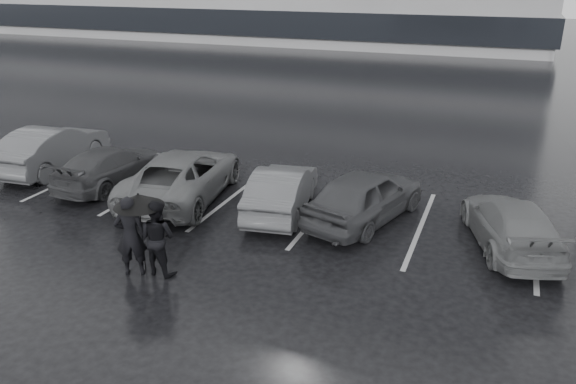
# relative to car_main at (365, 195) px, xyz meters

# --- Properties ---
(ground) EXTENTS (160.00, 160.00, 0.00)m
(ground) POSITION_rel_car_main_xyz_m (-1.89, -2.41, -0.72)
(ground) COLOR black
(ground) RESTS_ON ground
(car_main) EXTENTS (2.82, 4.53, 1.44)m
(car_main) POSITION_rel_car_main_xyz_m (0.00, 0.00, 0.00)
(car_main) COLOR black
(car_main) RESTS_ON ground
(car_west_a) EXTENTS (1.99, 4.11, 1.30)m
(car_west_a) POSITION_rel_car_main_xyz_m (-2.30, -0.26, -0.07)
(car_west_a) COLOR #333335
(car_west_a) RESTS_ON ground
(car_west_b) EXTENTS (3.08, 5.38, 1.41)m
(car_west_b) POSITION_rel_car_main_xyz_m (-5.41, -0.35, -0.01)
(car_west_b) COLOR #454547
(car_west_b) RESTS_ON ground
(car_west_c) EXTENTS (1.91, 4.24, 1.21)m
(car_west_c) POSITION_rel_car_main_xyz_m (-8.09, -0.21, -0.11)
(car_west_c) COLOR black
(car_west_c) RESTS_ON ground
(car_west_d) EXTENTS (1.94, 4.60, 1.48)m
(car_west_d) POSITION_rel_car_main_xyz_m (-10.90, 0.31, 0.02)
(car_west_d) COLOR #333335
(car_west_d) RESTS_ON ground
(car_east) EXTENTS (2.87, 4.45, 1.20)m
(car_east) POSITION_rel_car_main_xyz_m (3.69, -0.21, -0.12)
(car_east) COLOR #454547
(car_east) RESTS_ON ground
(pedestrian_left) EXTENTS (0.80, 0.69, 1.85)m
(pedestrian_left) POSITION_rel_car_main_xyz_m (-4.07, -4.68, 0.21)
(pedestrian_left) COLOR black
(pedestrian_left) RESTS_ON ground
(pedestrian_right) EXTENTS (0.91, 0.74, 1.73)m
(pedestrian_right) POSITION_rel_car_main_xyz_m (-3.55, -4.43, 0.15)
(pedestrian_right) COLOR black
(pedestrian_right) RESTS_ON ground
(umbrella) EXTENTS (1.10, 1.10, 1.86)m
(umbrella) POSITION_rel_car_main_xyz_m (-3.94, -4.45, 0.98)
(umbrella) COLOR black
(umbrella) RESTS_ON ground
(stall_stripes) EXTENTS (19.72, 5.00, 0.00)m
(stall_stripes) POSITION_rel_car_main_xyz_m (-2.69, 0.09, -0.72)
(stall_stripes) COLOR gray
(stall_stripes) RESTS_ON ground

